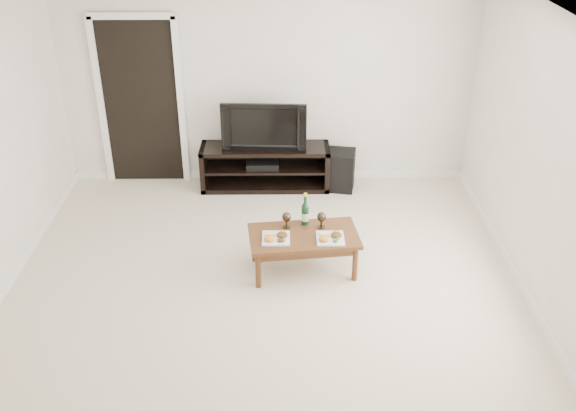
{
  "coord_description": "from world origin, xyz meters",
  "views": [
    {
      "loc": [
        0.18,
        -4.77,
        3.72
      ],
      "look_at": [
        0.23,
        0.72,
        0.7
      ],
      "focal_mm": 40.0,
      "sensor_mm": 36.0,
      "label": 1
    }
  ],
  "objects_px": {
    "media_console": "(265,167)",
    "coffee_table": "(304,252)",
    "television": "(264,124)",
    "subwoofer": "(341,170)"
  },
  "relations": [
    {
      "from": "coffee_table",
      "to": "media_console",
      "type": "bearing_deg",
      "value": 102.82
    },
    {
      "from": "subwoofer",
      "to": "coffee_table",
      "type": "xyz_separation_m",
      "value": [
        -0.52,
        -1.81,
        -0.04
      ]
    },
    {
      "from": "media_console",
      "to": "television",
      "type": "distance_m",
      "value": 0.57
    },
    {
      "from": "media_console",
      "to": "coffee_table",
      "type": "bearing_deg",
      "value": -77.18
    },
    {
      "from": "media_console",
      "to": "television",
      "type": "xyz_separation_m",
      "value": [
        -0.0,
        0.0,
        0.57
      ]
    },
    {
      "from": "television",
      "to": "subwoofer",
      "type": "distance_m",
      "value": 1.12
    },
    {
      "from": "media_console",
      "to": "subwoofer",
      "type": "height_order",
      "value": "media_console"
    },
    {
      "from": "media_console",
      "to": "subwoofer",
      "type": "distance_m",
      "value": 0.94
    },
    {
      "from": "television",
      "to": "subwoofer",
      "type": "xyz_separation_m",
      "value": [
        0.94,
        -0.05,
        -0.59
      ]
    },
    {
      "from": "media_console",
      "to": "coffee_table",
      "type": "relative_size",
      "value": 1.49
    }
  ]
}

